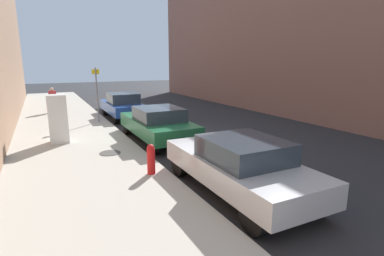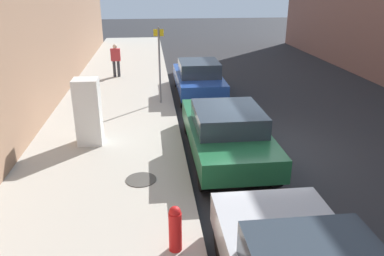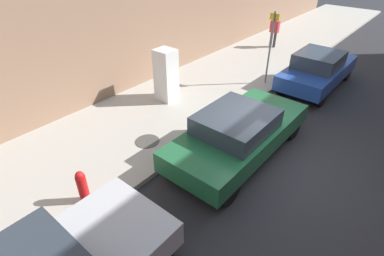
{
  "view_description": "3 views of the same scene",
  "coord_description": "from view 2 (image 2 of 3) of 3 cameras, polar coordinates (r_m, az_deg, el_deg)",
  "views": [
    {
      "loc": [
        -5.13,
        -11.58,
        3.15
      ],
      "look_at": [
        0.06,
        -1.31,
        0.63
      ],
      "focal_mm": 28.0,
      "sensor_mm": 36.0,
      "label": 1
    },
    {
      "loc": [
        -2.9,
        -9.25,
        4.37
      ],
      "look_at": [
        -1.97,
        -0.91,
        1.08
      ],
      "focal_mm": 35.0,
      "sensor_mm": 36.0,
      "label": 2
    },
    {
      "loc": [
        2.3,
        -6.23,
        5.22
      ],
      "look_at": [
        -2.12,
        -0.93,
        0.71
      ],
      "focal_mm": 28.0,
      "sensor_mm": 36.0,
      "label": 3
    }
  ],
  "objects": [
    {
      "name": "manhole_cover",
      "position": [
        8.72,
        -7.77,
        -7.79
      ],
      "size": [
        0.7,
        0.7,
        0.02
      ],
      "primitive_type": "cylinder",
      "color": "#47443F",
      "rests_on": "sidewalk_slab"
    },
    {
      "name": "pedestrian_walking_far",
      "position": [
        18.23,
        -11.54,
        10.34
      ],
      "size": [
        0.44,
        0.22,
        1.53
      ],
      "rotation": [
        0.0,
        0.0,
        2.17
      ],
      "color": "#333338",
      "rests_on": "sidewalk_slab"
    },
    {
      "name": "parked_sedan_green",
      "position": [
        9.83,
        5.21,
        -0.41
      ],
      "size": [
        1.9,
        4.6,
        1.4
      ],
      "color": "#1E6038",
      "rests_on": "ground"
    },
    {
      "name": "discarded_refrigerator",
      "position": [
        10.62,
        -15.53,
        2.4
      ],
      "size": [
        0.67,
        0.63,
        1.83
      ],
      "color": "white",
      "rests_on": "sidewalk_slab"
    },
    {
      "name": "sidewalk_slab",
      "position": [
        10.29,
        -13.18,
        -3.92
      ],
      "size": [
        4.26,
        44.0,
        0.14
      ],
      "primitive_type": "cube",
      "color": "#B2ADA0",
      "rests_on": "ground"
    },
    {
      "name": "street_sign_post",
      "position": [
        13.76,
        -4.98,
        10.02
      ],
      "size": [
        0.36,
        0.07,
        2.76
      ],
      "color": "slate",
      "rests_on": "sidewalk_slab"
    },
    {
      "name": "ground_plane",
      "position": [
        10.64,
        10.07,
        -3.21
      ],
      "size": [
        80.0,
        80.0,
        0.0
      ],
      "primitive_type": "plane",
      "color": "#28282B"
    },
    {
      "name": "fire_hydrant",
      "position": [
        6.42,
        -2.58,
        -14.97
      ],
      "size": [
        0.22,
        0.22,
        0.84
      ],
      "color": "red",
      "rests_on": "sidewalk_slab"
    },
    {
      "name": "parked_hatchback_blue",
      "position": [
        15.23,
        0.97,
        7.64
      ],
      "size": [
        1.74,
        4.2,
        1.46
      ],
      "color": "#23479E",
      "rests_on": "ground"
    }
  ]
}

